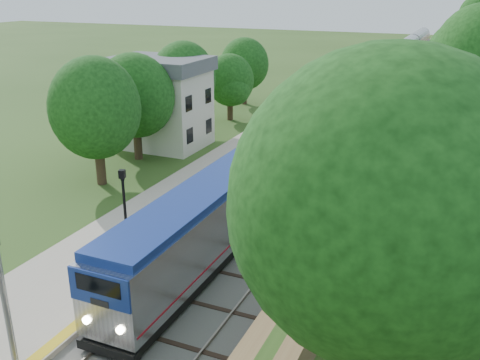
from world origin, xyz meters
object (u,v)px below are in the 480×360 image
at_px(station_building, 160,101).
at_px(lamppost_far, 126,218).
at_px(signal_platform, 0,276).
at_px(train, 373,83).
at_px(signal_gantry, 391,67).
at_px(signal_farside, 375,144).

bearing_deg(station_building, lamppost_far, -63.01).
height_order(station_building, lamppost_far, station_building).
xyz_separation_m(station_building, signal_platform, (11.10, -28.74, 0.10)).
bearing_deg(signal_platform, train, 87.10).
bearing_deg(signal_gantry, lamppost_far, -98.21).
relative_size(station_building, signal_farside, 1.38).
height_order(station_building, signal_platform, station_building).
distance_m(signal_gantry, lamppost_far, 45.20).
bearing_deg(station_building, signal_gantry, 56.62).
xyz_separation_m(signal_gantry, signal_farside, (3.73, -30.28, -0.89)).
bearing_deg(signal_gantry, train, 125.62).
relative_size(station_building, lamppost_far, 1.79).
bearing_deg(signal_platform, signal_farside, 68.80).
bearing_deg(signal_gantry, station_building, -123.38).
height_order(train, signal_farside, signal_farside).
bearing_deg(lamppost_far, train, 85.28).
bearing_deg(signal_platform, station_building, 111.11).
relative_size(lamppost_far, signal_farside, 0.77).
height_order(signal_gantry, lamppost_far, signal_gantry).
height_order(station_building, signal_farside, station_building).
bearing_deg(lamppost_far, signal_farside, 54.76).
distance_m(train, lamppost_far, 48.29).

